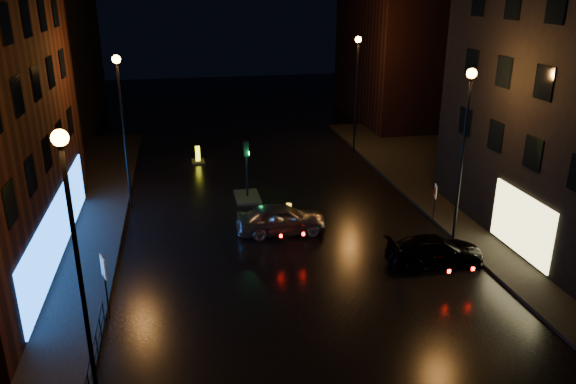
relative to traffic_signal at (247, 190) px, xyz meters
name	(u,v)px	position (x,y,z in m)	size (l,w,h in m)	color
ground	(329,332)	(1.20, -14.00, -0.50)	(120.00, 120.00, 0.00)	black
pavement_right	(542,216)	(15.20, -6.00, -0.43)	(12.00, 44.00, 0.15)	black
building_far_left	(39,45)	(-14.80, 21.00, 6.50)	(8.00, 16.00, 14.00)	black
building_far_right	(400,53)	(16.20, 18.00, 5.50)	(8.00, 14.00, 12.00)	black
street_lamp_lnear	(73,231)	(-6.60, -16.00, 5.06)	(0.44, 0.44, 8.37)	black
street_lamp_lfar	(121,109)	(-6.60, 0.00, 5.06)	(0.44, 0.44, 8.37)	black
street_lamp_rnear	(465,131)	(9.00, -8.00, 5.06)	(0.44, 0.44, 8.37)	black
street_lamp_rfar	(357,77)	(9.00, 8.00, 5.06)	(0.44, 0.44, 8.37)	black
traffic_signal	(247,190)	(0.00, 0.00, 0.00)	(1.40, 2.40, 3.45)	black
guard_railing	(92,358)	(-6.80, -15.00, 0.24)	(0.05, 6.04, 1.00)	black
silver_hatchback	(281,219)	(1.07, -5.20, 0.26)	(1.81, 4.50, 1.53)	#9A9DA1
dark_sedan	(435,251)	(7.21, -9.80, 0.14)	(1.80, 4.42, 1.28)	black
bollard_near	(289,217)	(1.74, -3.71, -0.30)	(1.06, 1.26, 0.94)	black
bollard_far	(198,159)	(-2.53, 7.66, -0.25)	(0.90, 1.33, 1.15)	black
road_sign_left	(104,272)	(-6.70, -11.42, 1.38)	(0.26, 0.59, 2.51)	black
road_sign_right	(435,195)	(9.10, -5.53, 1.09)	(0.19, 0.51, 2.12)	black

